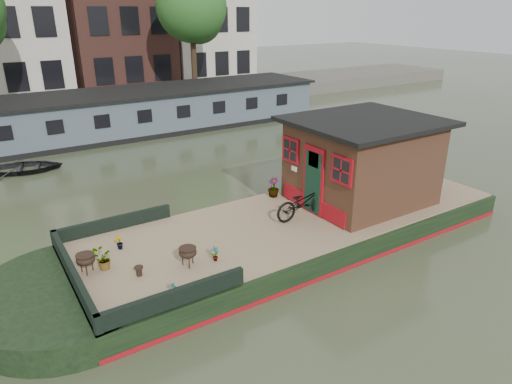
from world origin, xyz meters
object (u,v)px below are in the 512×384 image
cabin (362,160)px  brazier_rear (86,264)px  brazier_front (188,257)px  dinghy (23,164)px  potted_plant_a (215,254)px  bicycle (303,202)px

cabin → brazier_rear: cabin is taller
cabin → brazier_rear: bearing=178.7°
brazier_front → brazier_rear: size_ratio=0.99×
brazier_rear → dinghy: size_ratio=0.16×
potted_plant_a → brazier_front: (-0.59, 0.14, 0.04)m
cabin → dinghy: (-7.81, 10.24, -1.58)m
brazier_front → potted_plant_a: bearing=-13.5°
brazier_front → dinghy: (-1.97, 10.95, -0.58)m
potted_plant_a → brazier_front: size_ratio=0.83×
potted_plant_a → dinghy: (-2.56, 11.10, -0.54)m
cabin → potted_plant_a: size_ratio=10.96×
bicycle → brazier_front: bearing=99.4°
bicycle → brazier_rear: (-5.62, 0.27, -0.23)m
potted_plant_a → dinghy: size_ratio=0.13×
cabin → brazier_front: bearing=-173.0°
cabin → brazier_front: (-5.84, -0.72, -1.01)m
bicycle → dinghy: 11.80m
cabin → brazier_rear: 7.85m
bicycle → dinghy: bearing=28.4°
cabin → bicycle: size_ratio=2.33×
brazier_rear → bicycle: bearing=-2.7°
brazier_rear → dinghy: (-0.02, 10.06, -0.58)m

